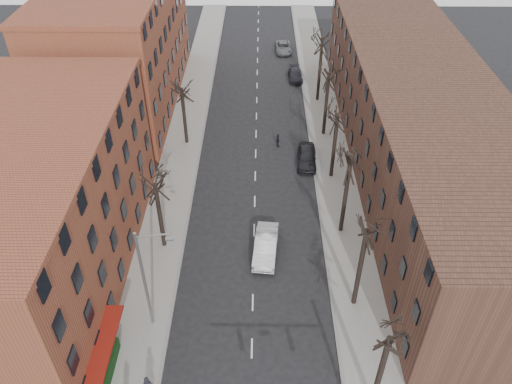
{
  "coord_description": "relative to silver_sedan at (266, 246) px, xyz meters",
  "views": [
    {
      "loc": [
        0.5,
        -12.26,
        30.02
      ],
      "look_at": [
        0.16,
        20.39,
        4.0
      ],
      "focal_mm": 35.0,
      "sensor_mm": 36.0,
      "label": 1
    }
  ],
  "objects": [
    {
      "name": "building_left_far",
      "position": [
        -17.0,
        26.77,
        6.14
      ],
      "size": [
        12.0,
        28.0,
        14.0
      ],
      "primitive_type": "cube",
      "color": "brown",
      "rests_on": "ground"
    },
    {
      "name": "silver_sedan",
      "position": [
        0.0,
        0.0,
        0.0
      ],
      "size": [
        2.28,
        5.35,
        1.72
      ],
      "primitive_type": "imported",
      "rotation": [
        0.0,
        0.0,
        -0.09
      ],
      "color": "silver",
      "rests_on": "ground"
    },
    {
      "name": "parked_car_near",
      "position": [
        4.3,
        13.04,
        -0.04
      ],
      "size": [
        2.22,
        4.91,
        1.64
      ],
      "primitive_type": "imported",
      "rotation": [
        0.0,
        0.0,
        -0.06
      ],
      "color": "black",
      "rests_on": "ground"
    },
    {
      "name": "awning_left",
      "position": [
        -10.4,
        -11.23,
        -0.86
      ],
      "size": [
        1.2,
        7.0,
        0.15
      ],
      "primitive_type": "cube",
      "color": "maroon",
      "rests_on": "ground"
    },
    {
      "name": "tree_right_c",
      "position": [
        6.6,
        2.77,
        -0.86
      ],
      "size": [
        5.2,
        5.2,
        11.6
      ],
      "primitive_type": null,
      "color": "black",
      "rests_on": "ground"
    },
    {
      "name": "tree_right_f",
      "position": [
        6.6,
        26.77,
        -0.86
      ],
      "size": [
        5.2,
        5.2,
        11.6
      ],
      "primitive_type": null,
      "color": "black",
      "rests_on": "ground"
    },
    {
      "name": "building_right",
      "position": [
        15.0,
        12.77,
        4.14
      ],
      "size": [
        12.0,
        50.0,
        10.0
      ],
      "primitive_type": "cube",
      "color": "#4D2F24",
      "rests_on": "ground"
    },
    {
      "name": "tree_right_e",
      "position": [
        6.6,
        18.77,
        -0.86
      ],
      "size": [
        5.2,
        5.2,
        10.8
      ],
      "primitive_type": null,
      "color": "black",
      "rests_on": "ground"
    },
    {
      "name": "tree_right_d",
      "position": [
        6.6,
        10.77,
        -0.86
      ],
      "size": [
        5.2,
        5.2,
        10.0
      ],
      "primitive_type": null,
      "color": "black",
      "rests_on": "ground"
    },
    {
      "name": "parked_car_mid",
      "position": [
        4.12,
        32.73,
        -0.22
      ],
      "size": [
        1.94,
        4.44,
        1.27
      ],
      "primitive_type": "imported",
      "rotation": [
        0.0,
        0.0,
        0.04
      ],
      "color": "black",
      "rests_on": "ground"
    },
    {
      "name": "sidewalk_right",
      "position": [
        7.0,
        17.77,
        -0.78
      ],
      "size": [
        4.0,
        90.0,
        0.15
      ],
      "primitive_type": "cube",
      "color": "gray",
      "rests_on": "ground"
    },
    {
      "name": "pedestrian_crossing",
      "position": [
        1.38,
        16.23,
        -0.09
      ],
      "size": [
        0.47,
        0.93,
        1.53
      ],
      "primitive_type": "imported",
      "rotation": [
        0.0,
        0.0,
        1.69
      ],
      "color": "black",
      "rests_on": "ground"
    },
    {
      "name": "streetlight",
      "position": [
        -8.03,
        -7.23,
        4.15
      ],
      "size": [
        2.45,
        0.22,
        9.03
      ],
      "color": "slate",
      "rests_on": "ground"
    },
    {
      "name": "tree_left_a",
      "position": [
        -8.6,
        0.77,
        -0.86
      ],
      "size": [
        5.2,
        5.2,
        9.5
      ],
      "primitive_type": null,
      "color": "black",
      "rests_on": "ground"
    },
    {
      "name": "hedge",
      "position": [
        -10.5,
        -12.23,
        -0.21
      ],
      "size": [
        0.8,
        6.0,
        1.0
      ],
      "primitive_type": "cube",
      "color": "#133814",
      "rests_on": "sidewalk_left"
    },
    {
      "name": "parked_car_far",
      "position": [
        2.8,
        41.94,
        -0.2
      ],
      "size": [
        2.32,
        4.8,
        1.32
      ],
      "primitive_type": "imported",
      "rotation": [
        0.0,
        0.0,
        0.03
      ],
      "color": "slate",
      "rests_on": "ground"
    },
    {
      "name": "building_left_near",
      "position": [
        -17.0,
        -2.23,
        5.14
      ],
      "size": [
        12.0,
        26.0,
        12.0
      ],
      "primitive_type": "cube",
      "color": "brown",
      "rests_on": "ground"
    },
    {
      "name": "tree_left_b",
      "position": [
        -8.6,
        16.77,
        -0.86
      ],
      "size": [
        5.2,
        5.2,
        9.5
      ],
      "primitive_type": null,
      "color": "black",
      "rests_on": "ground"
    },
    {
      "name": "sidewalk_left",
      "position": [
        -9.0,
        17.77,
        -0.78
      ],
      "size": [
        4.0,
        90.0,
        0.15
      ],
      "primitive_type": "cube",
      "color": "gray",
      "rests_on": "ground"
    },
    {
      "name": "tree_right_b",
      "position": [
        6.6,
        -5.23,
        -0.86
      ],
      "size": [
        5.2,
        5.2,
        10.8
      ],
      "primitive_type": null,
      "color": "black",
      "rests_on": "ground"
    }
  ]
}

